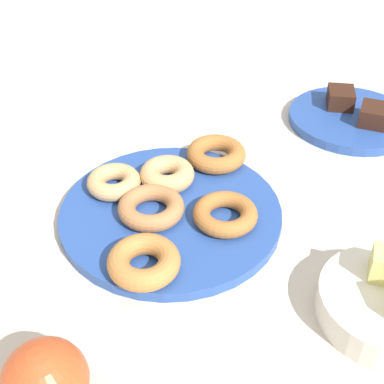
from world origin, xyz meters
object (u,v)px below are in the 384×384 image
(donut_5, at_px, (114,182))
(brownie_far, at_px, (373,115))
(donut_1, at_px, (225,214))
(donut_plate, at_px, (171,213))
(brownie_near, at_px, (341,98))
(donut_3, at_px, (216,154))
(donut_0, at_px, (151,207))
(donut_4, at_px, (144,262))
(donut_2, at_px, (167,174))
(cake_plate, at_px, (351,119))
(apple, at_px, (45,381))

(donut_5, bearing_deg, brownie_far, 115.23)
(donut_1, relative_size, donut_5, 1.12)
(donut_plate, distance_m, brownie_near, 0.42)
(donut_3, distance_m, brownie_near, 0.30)
(brownie_near, distance_m, brownie_far, 0.08)
(donut_plate, bearing_deg, donut_3, 151.47)
(donut_plate, relative_size, donut_0, 3.39)
(donut_4, bearing_deg, donut_plate, 167.88)
(brownie_near, bearing_deg, donut_1, -33.76)
(donut_3, xyz_separation_m, brownie_far, (-0.12, 0.27, 0.00))
(donut_1, xyz_separation_m, donut_5, (-0.07, -0.16, 0.00))
(donut_5, bearing_deg, brownie_near, 124.55)
(donut_3, bearing_deg, donut_2, -51.80)
(donut_plate, relative_size, donut_3, 3.36)
(donut_2, relative_size, cake_plate, 0.36)
(brownie_near, bearing_deg, donut_plate, -44.10)
(donut_0, height_order, brownie_near, brownie_near)
(donut_2, bearing_deg, donut_5, -76.35)
(cake_plate, xyz_separation_m, brownie_near, (-0.03, -0.02, 0.02))
(donut_5, xyz_separation_m, apple, (0.33, -0.02, 0.01))
(donut_1, height_order, donut_2, donut_2)
(donut_5, bearing_deg, apple, -2.76)
(donut_1, relative_size, brownie_far, 1.58)
(donut_0, xyz_separation_m, apple, (0.27, -0.08, 0.01))
(donut_2, height_order, donut_3, donut_2)
(donut_5, height_order, apple, apple)
(donut_4, height_order, brownie_far, brownie_far)
(apple, bearing_deg, donut_1, 146.14)
(donut_plate, relative_size, donut_5, 3.97)
(donut_plate, distance_m, donut_3, 0.14)
(brownie_far, relative_size, apple, 0.67)
(donut_4, distance_m, brownie_far, 0.51)
(donut_0, bearing_deg, donut_plate, 117.03)
(donut_5, xyz_separation_m, brownie_near, (-0.26, 0.38, 0.00))
(donut_4, height_order, cake_plate, donut_4)
(cake_plate, relative_size, apple, 2.68)
(brownie_far, bearing_deg, donut_3, -65.71)
(brownie_near, xyz_separation_m, apple, (0.59, -0.40, 0.01))
(donut_1, distance_m, brownie_far, 0.37)
(donut_0, height_order, donut_4, donut_4)
(donut_2, height_order, brownie_far, brownie_far)
(donut_plate, relative_size, donut_1, 3.53)
(donut_2, xyz_separation_m, donut_4, (0.18, -0.02, -0.00))
(donut_5, bearing_deg, cake_plate, 119.89)
(donut_5, relative_size, brownie_near, 1.40)
(donut_plate, xyz_separation_m, brownie_near, (-0.30, 0.29, 0.02))
(brownie_far, bearing_deg, donut_plate, -54.43)
(donut_5, distance_m, apple, 0.33)
(donut_1, xyz_separation_m, donut_3, (-0.14, -0.01, 0.00))
(donut_plate, relative_size, brownie_far, 5.58)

